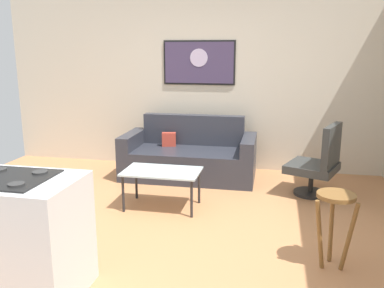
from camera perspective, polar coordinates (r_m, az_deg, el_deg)
ground at (r=4.22m, az=-3.70°, el=-12.25°), size 6.40×6.40×0.04m
back_wall at (r=6.20m, az=2.14°, el=9.48°), size 6.40×0.05×2.80m
couch at (r=5.81m, az=-0.37°, el=-1.90°), size 1.87×0.88×0.86m
coffee_table at (r=4.65m, az=-4.25°, el=-4.24°), size 0.87×0.52×0.44m
armchair at (r=5.24m, az=17.43°, el=-2.53°), size 0.74×0.75×0.92m
bar_stool at (r=3.56m, az=19.50°, el=-8.87°), size 0.36×0.35×0.65m
wall_painting at (r=6.17m, az=0.99°, el=11.39°), size 1.09×0.03×0.65m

